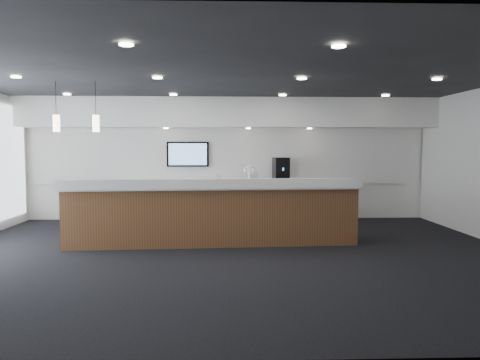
{
  "coord_description": "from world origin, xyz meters",
  "views": [
    {
      "loc": [
        -0.12,
        -7.86,
        1.82
      ],
      "look_at": [
        0.21,
        1.3,
        1.18
      ],
      "focal_mm": 35.0,
      "sensor_mm": 36.0,
      "label": 1
    }
  ],
  "objects": [
    {
      "name": "ground",
      "position": [
        0.0,
        0.0,
        0.0
      ],
      "size": [
        10.0,
        10.0,
        0.0
      ],
      "primitive_type": "plane",
      "color": "black",
      "rests_on": "ground"
    },
    {
      "name": "ceiling",
      "position": [
        0.0,
        0.0,
        3.0
      ],
      "size": [
        10.0,
        8.0,
        0.02
      ],
      "primitive_type": "cube",
      "color": "black",
      "rests_on": "back_wall"
    },
    {
      "name": "back_wall",
      "position": [
        0.0,
        4.0,
        1.5
      ],
      "size": [
        10.0,
        0.02,
        3.0
      ],
      "primitive_type": "cube",
      "color": "white",
      "rests_on": "ground"
    },
    {
      "name": "soffit_bulkhead",
      "position": [
        0.0,
        3.55,
        2.65
      ],
      "size": [
        10.0,
        0.9,
        0.7
      ],
      "primitive_type": "cube",
      "color": "white",
      "rests_on": "back_wall"
    },
    {
      "name": "alcove_panel",
      "position": [
        0.0,
        3.97,
        1.6
      ],
      "size": [
        9.8,
        0.06,
        1.4
      ],
      "primitive_type": "cube",
      "color": "white",
      "rests_on": "back_wall"
    },
    {
      "name": "back_credenza",
      "position": [
        -0.0,
        3.64,
        0.48
      ],
      "size": [
        5.06,
        0.66,
        0.95
      ],
      "color": "gray",
      "rests_on": "ground"
    },
    {
      "name": "wall_tv",
      "position": [
        -1.0,
        3.91,
        1.65
      ],
      "size": [
        1.05,
        0.08,
        0.62
      ],
      "color": "black",
      "rests_on": "back_wall"
    },
    {
      "name": "pendant_left",
      "position": [
        -2.4,
        0.8,
        2.25
      ],
      "size": [
        0.12,
        0.12,
        0.3
      ],
      "primitive_type": "cylinder",
      "color": "#FFEAC6",
      "rests_on": "ceiling"
    },
    {
      "name": "pendant_right",
      "position": [
        -3.1,
        0.8,
        2.25
      ],
      "size": [
        0.12,
        0.12,
        0.3
      ],
      "primitive_type": "cylinder",
      "color": "#FFEAC6",
      "rests_on": "ceiling"
    },
    {
      "name": "ceiling_can_lights",
      "position": [
        0.0,
        0.0,
        2.97
      ],
      "size": [
        7.0,
        5.0,
        0.02
      ],
      "primitive_type": null,
      "color": "white",
      "rests_on": "ceiling"
    },
    {
      "name": "service_counter",
      "position": [
        -0.32,
        0.85,
        0.57
      ],
      "size": [
        5.49,
        1.19,
        1.49
      ],
      "rotation": [
        0.0,
        0.0,
        0.05
      ],
      "color": "#4F351A",
      "rests_on": "ground"
    },
    {
      "name": "coffee_machine",
      "position": [
        1.32,
        3.66,
        1.26
      ],
      "size": [
        0.41,
        0.5,
        0.62
      ],
      "rotation": [
        0.0,
        0.0,
        0.14
      ],
      "color": "black",
      "rests_on": "back_credenza"
    },
    {
      "name": "info_sign_left",
      "position": [
        -0.21,
        3.52,
        1.06
      ],
      "size": [
        0.16,
        0.05,
        0.23
      ],
      "primitive_type": "cube",
      "rotation": [
        0.0,
        0.0,
        -0.17
      ],
      "color": "white",
      "rests_on": "back_credenza"
    },
    {
      "name": "info_sign_right",
      "position": [
        0.65,
        3.51,
        1.08
      ],
      "size": [
        0.2,
        0.07,
        0.27
      ],
      "primitive_type": "cube",
      "rotation": [
        0.0,
        0.0,
        0.25
      ],
      "color": "white",
      "rests_on": "back_credenza"
    },
    {
      "name": "cup_0",
      "position": [
        1.32,
        3.54,
        1.0
      ],
      "size": [
        0.11,
        0.11,
        0.1
      ],
      "primitive_type": "imported",
      "color": "white",
      "rests_on": "back_credenza"
    },
    {
      "name": "cup_1",
      "position": [
        1.18,
        3.54,
        1.0
      ],
      "size": [
        0.15,
        0.15,
        0.1
      ],
      "primitive_type": "imported",
      "rotation": [
        0.0,
        0.0,
        0.65
      ],
      "color": "white",
      "rests_on": "back_credenza"
    },
    {
      "name": "cup_2",
      "position": [
        1.04,
        3.54,
        1.0
      ],
      "size": [
        0.13,
        0.13,
        0.1
      ],
      "primitive_type": "imported",
      "rotation": [
        0.0,
        0.0,
        1.29
      ],
      "color": "white",
      "rests_on": "back_credenza"
    },
    {
      "name": "cup_3",
      "position": [
        0.9,
        3.54,
        1.0
      ],
      "size": [
        0.14,
        0.14,
        0.1
      ],
      "primitive_type": "imported",
      "rotation": [
        0.0,
        0.0,
        1.94
      ],
      "color": "white",
      "rests_on": "back_credenza"
    }
  ]
}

